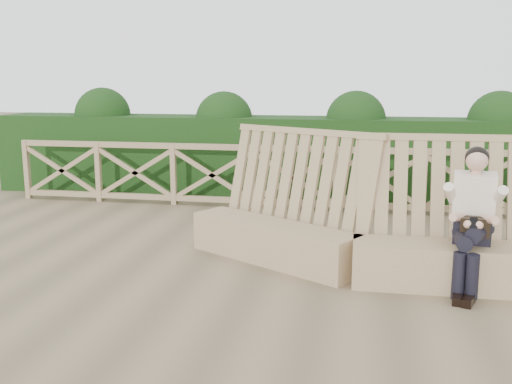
# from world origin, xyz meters

# --- Properties ---
(ground) EXTENTS (60.00, 60.00, 0.00)m
(ground) POSITION_xyz_m (0.00, 0.00, 0.00)
(ground) COLOR brown
(ground) RESTS_ON ground
(bench) EXTENTS (4.33, 1.83, 1.62)m
(bench) POSITION_xyz_m (1.18, 0.41, 0.41)
(bench) COLOR #8C7350
(bench) RESTS_ON ground
(woman) EXTENTS (0.50, 0.94, 1.51)m
(woman) POSITION_xyz_m (2.30, 0.08, 0.81)
(woman) COLOR black
(woman) RESTS_ON ground
(guardrail) EXTENTS (10.10, 0.09, 1.10)m
(guardrail) POSITION_xyz_m (0.00, 3.50, 0.55)
(guardrail) COLOR olive
(guardrail) RESTS_ON ground
(hedge) EXTENTS (12.00, 1.20, 1.50)m
(hedge) POSITION_xyz_m (0.00, 4.70, 0.75)
(hedge) COLOR black
(hedge) RESTS_ON ground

